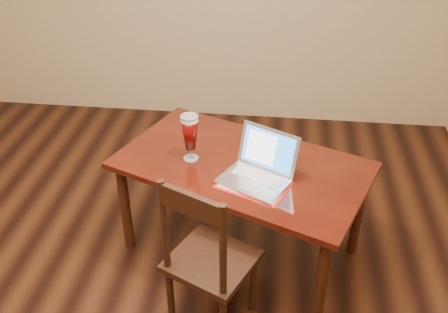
# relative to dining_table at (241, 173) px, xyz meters

# --- Properties ---
(room_shell) EXTENTS (4.51, 5.01, 2.71)m
(room_shell) POSITION_rel_dining_table_xyz_m (-0.48, -0.65, 1.15)
(room_shell) COLOR tan
(room_shell) RESTS_ON ground
(dining_table) EXTENTS (1.65, 1.31, 0.97)m
(dining_table) POSITION_rel_dining_table_xyz_m (0.00, 0.00, 0.00)
(dining_table) COLOR #431208
(dining_table) RESTS_ON ground
(dining_chair) EXTENTS (0.54, 0.54, 0.98)m
(dining_chair) POSITION_rel_dining_table_xyz_m (-0.11, -0.59, -0.15)
(dining_chair) COLOR black
(dining_chair) RESTS_ON ground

